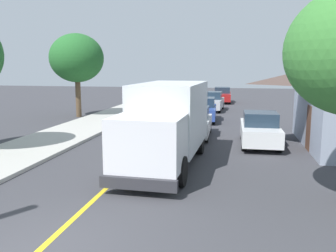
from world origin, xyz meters
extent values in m
cube|color=gold|center=(0.00, 10.00, 0.00)|extent=(0.16, 56.00, 0.01)
cube|color=silver|center=(1.39, 8.16, 1.90)|extent=(2.57, 5.08, 2.60)
cube|color=silver|center=(1.26, 4.66, 1.45)|extent=(2.35, 2.08, 1.70)
cube|color=#1E2D3D|center=(1.23, 3.76, 1.82)|extent=(2.04, 0.15, 0.75)
cube|color=#2D2D33|center=(1.23, 3.58, 0.42)|extent=(2.41, 0.28, 0.36)
cylinder|color=black|center=(2.32, 4.82, 0.50)|extent=(0.33, 1.01, 1.00)
cylinder|color=black|center=(0.22, 4.90, 0.50)|extent=(0.33, 1.01, 1.00)
cylinder|color=black|center=(2.48, 9.37, 0.50)|extent=(0.33, 1.01, 1.00)
cylinder|color=black|center=(0.38, 9.44, 0.50)|extent=(0.33, 1.01, 1.00)
cube|color=silver|center=(1.73, 13.22, 0.65)|extent=(1.89, 4.44, 0.76)
cube|color=#1E2D3D|center=(1.72, 13.37, 1.35)|extent=(1.62, 1.83, 0.64)
cylinder|color=black|center=(2.55, 11.83, 0.32)|extent=(0.23, 0.64, 0.64)
cylinder|color=black|center=(0.97, 11.79, 0.32)|extent=(0.23, 0.64, 0.64)
cylinder|color=black|center=(2.49, 14.64, 0.32)|extent=(0.23, 0.64, 0.64)
cylinder|color=black|center=(0.91, 14.61, 0.32)|extent=(0.23, 0.64, 0.64)
cube|color=#2D4793|center=(1.69, 19.23, 0.65)|extent=(1.99, 4.47, 0.76)
cube|color=#1E2D3D|center=(1.68, 19.38, 1.35)|extent=(1.66, 1.87, 0.64)
cylinder|color=black|center=(2.54, 17.86, 0.32)|extent=(0.25, 0.65, 0.64)
cylinder|color=black|center=(0.96, 17.79, 0.32)|extent=(0.25, 0.65, 0.64)
cylinder|color=black|center=(2.42, 20.67, 0.32)|extent=(0.25, 0.65, 0.64)
cylinder|color=black|center=(0.84, 20.60, 0.32)|extent=(0.25, 0.65, 0.64)
cube|color=#B7B7BC|center=(1.90, 25.46, 0.65)|extent=(1.98, 4.47, 0.76)
cube|color=#1E2D3D|center=(1.91, 25.61, 1.35)|extent=(1.66, 1.86, 0.64)
cylinder|color=black|center=(2.63, 24.02, 0.32)|extent=(0.25, 0.65, 0.64)
cylinder|color=black|center=(1.05, 24.09, 0.32)|extent=(0.25, 0.65, 0.64)
cylinder|color=black|center=(2.75, 26.84, 0.32)|extent=(0.25, 0.65, 0.64)
cylinder|color=black|center=(1.17, 26.90, 0.32)|extent=(0.25, 0.65, 0.64)
cube|color=maroon|center=(2.49, 32.80, 0.65)|extent=(1.88, 4.43, 0.76)
cube|color=#1E2D3D|center=(2.49, 32.95, 1.35)|extent=(1.62, 1.83, 0.64)
cylinder|color=black|center=(3.31, 31.40, 0.32)|extent=(0.23, 0.64, 0.64)
cylinder|color=black|center=(1.73, 31.37, 0.32)|extent=(0.23, 0.64, 0.64)
cylinder|color=black|center=(3.26, 34.22, 0.32)|extent=(0.23, 0.64, 0.64)
cylinder|color=black|center=(1.68, 34.19, 0.32)|extent=(0.23, 0.64, 0.64)
cube|color=silver|center=(5.20, 11.73, 0.65)|extent=(1.85, 4.42, 0.76)
cube|color=#1E2D3D|center=(5.20, 11.58, 1.35)|extent=(1.61, 1.82, 0.64)
cylinder|color=black|center=(4.39, 13.13, 0.32)|extent=(0.23, 0.64, 0.64)
cylinder|color=black|center=(5.97, 13.15, 0.32)|extent=(0.23, 0.64, 0.64)
cylinder|color=black|center=(4.43, 10.32, 0.32)|extent=(0.23, 0.64, 0.64)
cylinder|color=black|center=(6.01, 10.33, 0.32)|extent=(0.23, 0.64, 0.64)
cube|color=brown|center=(7.38, 11.03, 1.05)|extent=(0.10, 1.00, 2.10)
cylinder|color=brown|center=(-7.98, 19.57, 1.39)|extent=(0.40, 0.40, 2.77)
ellipsoid|color=#236028|center=(-7.98, 19.57, 4.50)|extent=(4.07, 4.07, 3.66)
camera|label=1|loc=(4.03, -6.33, 3.87)|focal=38.46mm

